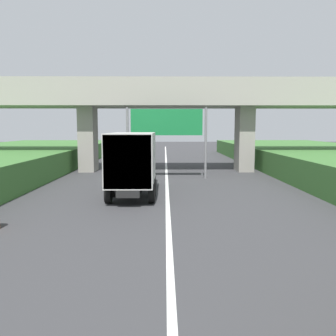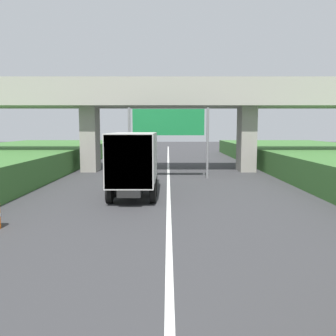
{
  "view_description": "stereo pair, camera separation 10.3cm",
  "coord_description": "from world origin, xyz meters",
  "views": [
    {
      "loc": [
        -0.14,
        3.94,
        3.69
      ],
      "look_at": [
        0.0,
        18.86,
        2.0
      ],
      "focal_mm": 37.82,
      "sensor_mm": 36.0,
      "label": 1
    },
    {
      "loc": [
        -0.03,
        3.94,
        3.69
      ],
      "look_at": [
        0.0,
        18.86,
        2.0
      ],
      "focal_mm": 37.82,
      "sensor_mm": 36.0,
      "label": 2
    }
  ],
  "objects": [
    {
      "name": "overhead_highway_sign",
      "position": [
        0.0,
        29.73,
        3.8
      ],
      "size": [
        5.88,
        0.18,
        5.17
      ],
      "color": "slate",
      "rests_on": "ground"
    },
    {
      "name": "truck_white",
      "position": [
        -1.85,
        23.4,
        1.93
      ],
      "size": [
        2.44,
        7.3,
        3.44
      ],
      "color": "black",
      "rests_on": "ground"
    },
    {
      "name": "lane_centre_stripe",
      "position": [
        0.0,
        27.44,
        0.0
      ],
      "size": [
        0.2,
        94.88,
        0.01
      ],
      "primitive_type": "cube",
      "color": "white",
      "rests_on": "ground"
    },
    {
      "name": "overpass_bridge",
      "position": [
        0.0,
        34.3,
        5.77
      ],
      "size": [
        40.0,
        4.8,
        7.67
      ],
      "color": "#9E998E",
      "rests_on": "ground"
    }
  ]
}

